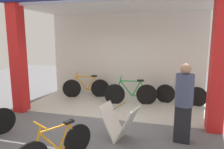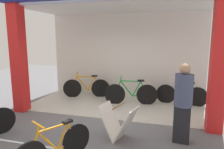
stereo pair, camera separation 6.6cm
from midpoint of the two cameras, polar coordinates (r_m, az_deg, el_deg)
ground_plane at (r=5.89m, az=-1.35°, el=-12.12°), size 19.52×19.52×0.00m
shop_facade at (r=6.77m, az=1.97°, el=9.01°), size 5.96×2.81×3.90m
bicycle_inside_0 at (r=7.04m, az=5.48°, el=-5.14°), size 1.73×0.51×0.97m
bicycle_inside_1 at (r=7.91m, az=-6.71°, el=-3.50°), size 1.69×0.59×0.96m
bicycle_inside_2 at (r=7.36m, az=18.65°, el=-5.15°), size 1.65×0.45×0.91m
bicycle_parked_0 at (r=3.99m, az=-14.74°, el=-18.47°), size 0.76×1.36×0.84m
sandwich_board_sign at (r=4.69m, az=2.17°, el=-12.94°), size 0.89×0.69×0.79m
pedestrian_1 at (r=4.66m, az=19.20°, el=-7.06°), size 0.41×0.41×1.71m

